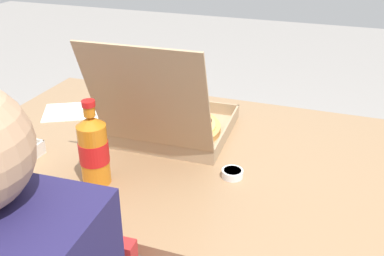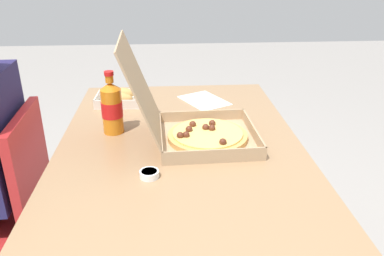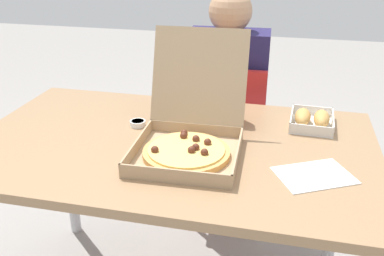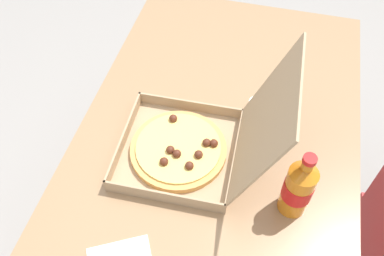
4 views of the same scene
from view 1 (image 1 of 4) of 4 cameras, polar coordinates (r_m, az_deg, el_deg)
dining_table at (r=1.29m, az=-0.35°, el=-5.92°), size 1.35×0.82×0.73m
pizza_box_open at (r=1.29m, az=-2.63°, el=0.65°), size 0.34×0.45×0.35m
bread_side_box at (r=1.28m, az=-24.01°, el=-3.31°), size 0.16×0.20×0.06m
cola_bottle at (r=1.09m, az=-12.85°, el=-2.76°), size 0.07×0.07×0.22m
paper_menu at (r=1.54m, az=-15.12°, el=2.15°), size 0.26×0.23×0.00m
dipping_sauce_cup at (r=1.13m, az=5.35°, el=-5.93°), size 0.06×0.06×0.02m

